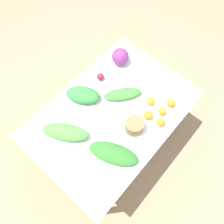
% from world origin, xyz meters
% --- Properties ---
extents(ground_plane, '(8.00, 8.00, 0.00)m').
position_xyz_m(ground_plane, '(0.00, 0.00, 0.00)').
color(ground_plane, '#937A5B').
extents(dining_table, '(1.33, 0.91, 0.75)m').
position_xyz_m(dining_table, '(0.00, 0.00, 0.65)').
color(dining_table, silver).
rests_on(dining_table, ground_plane).
extents(cabbage_purple, '(0.15, 0.15, 0.15)m').
position_xyz_m(cabbage_purple, '(-0.43, -0.28, 0.82)').
color(cabbage_purple, '#7A2D75').
rests_on(cabbage_purple, dining_table).
extents(paper_bag, '(0.14, 0.14, 0.12)m').
position_xyz_m(paper_bag, '(-0.01, 0.21, 0.81)').
color(paper_bag, olive).
rests_on(paper_bag, dining_table).
extents(greens_bunch_chard, '(0.31, 0.38, 0.10)m').
position_xyz_m(greens_bunch_chard, '(0.37, -0.14, 0.79)').
color(greens_bunch_chard, '#4C933D').
rests_on(greens_bunch_chard, dining_table).
extents(greens_bunch_scallion, '(0.28, 0.33, 0.09)m').
position_xyz_m(greens_bunch_scallion, '(0.05, -0.27, 0.79)').
color(greens_bunch_scallion, '#337538').
rests_on(greens_bunch_scallion, dining_table).
extents(greens_bunch_beet_tops, '(0.32, 0.29, 0.06)m').
position_xyz_m(greens_bunch_beet_tops, '(-0.18, -0.04, 0.78)').
color(greens_bunch_beet_tops, '#3D8433').
rests_on(greens_bunch_beet_tops, dining_table).
extents(greens_bunch_kale, '(0.29, 0.40, 0.06)m').
position_xyz_m(greens_bunch_kale, '(0.25, 0.23, 0.78)').
color(greens_bunch_kale, '#2D6B28').
rests_on(greens_bunch_kale, dining_table).
extents(beet_root, '(0.06, 0.06, 0.06)m').
position_xyz_m(beet_root, '(-0.18, -0.29, 0.78)').
color(beet_root, maroon).
rests_on(beet_root, dining_table).
extents(orange_0, '(0.07, 0.07, 0.07)m').
position_xyz_m(orange_0, '(-0.26, 0.30, 0.78)').
color(orange_0, orange).
rests_on(orange_0, dining_table).
extents(orange_1, '(0.07, 0.07, 0.07)m').
position_xyz_m(orange_1, '(-0.28, 0.18, 0.78)').
color(orange_1, orange).
rests_on(orange_1, dining_table).
extents(orange_2, '(0.07, 0.07, 0.07)m').
position_xyz_m(orange_2, '(-0.16, 0.24, 0.78)').
color(orange_2, orange).
rests_on(orange_2, dining_table).
extents(orange_3, '(0.07, 0.07, 0.07)m').
position_xyz_m(orange_3, '(-0.18, 0.35, 0.78)').
color(orange_3, orange).
rests_on(orange_3, dining_table).
extents(orange_4, '(0.07, 0.07, 0.07)m').
position_xyz_m(orange_4, '(-0.37, 0.31, 0.78)').
color(orange_4, orange).
rests_on(orange_4, dining_table).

